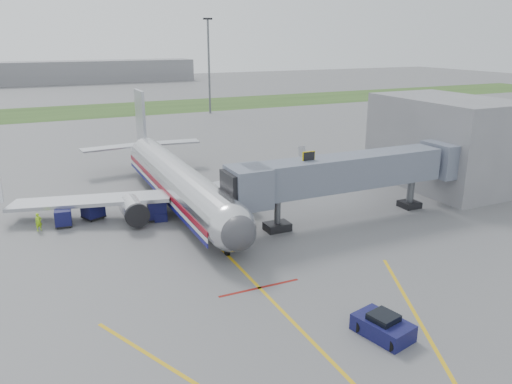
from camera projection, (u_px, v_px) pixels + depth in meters
name	position (u px, v px, depth m)	size (l,w,h in m)	color
ground	(237.00, 265.00, 37.64)	(400.00, 400.00, 0.00)	#565659
grass_strip	(87.00, 111.00, 115.59)	(300.00, 25.00, 0.01)	#2D4C1E
apron_markings	(283.00, 311.00, 31.23)	(21.52, 50.00, 0.01)	gold
airliner	(178.00, 181.00, 50.07)	(32.10, 35.67, 10.25)	silver
jet_bridge	(344.00, 173.00, 45.82)	(25.30, 4.00, 6.90)	slate
terminal	(445.00, 142.00, 56.88)	(10.00, 16.00, 10.00)	slate
light_mast_right	(209.00, 64.00, 109.45)	(2.00, 0.44, 20.40)	#595B60
distant_terminal	(29.00, 73.00, 179.66)	(120.00, 14.00, 8.00)	slate
pushback_tug	(383.00, 327.00, 28.59)	(2.71, 3.65, 1.36)	#0C1037
baggage_cart_a	(157.00, 210.00, 46.75)	(1.96, 1.96, 1.88)	#0C1037
baggage_cart_b	(93.00, 209.00, 47.02)	(2.28, 2.28, 1.86)	#0C1037
baggage_cart_c	(63.00, 218.00, 45.06)	(1.59, 1.59, 1.57)	#0C1037
belt_loader	(160.00, 212.00, 47.56)	(1.71, 3.79, 1.80)	#0C1037
ground_power_cart	(243.00, 217.00, 46.03)	(1.51, 1.21, 1.06)	gold
ramp_worker	(39.00, 222.00, 44.06)	(0.59, 0.39, 1.63)	#9FE11A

